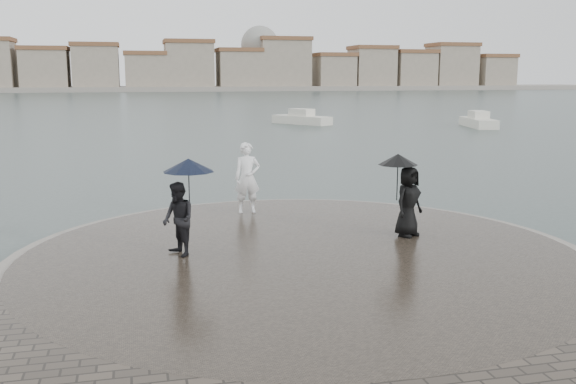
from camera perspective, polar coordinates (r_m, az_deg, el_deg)
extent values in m
plane|color=#2B3835|center=(10.75, 6.12, -12.17)|extent=(400.00, 400.00, 0.00)
cylinder|color=gray|center=(13.85, 1.26, -6.20)|extent=(12.50, 12.50, 0.32)
cylinder|color=#2D261E|center=(13.85, 1.26, -6.12)|extent=(11.90, 11.90, 0.36)
imported|color=white|center=(17.62, -3.64, 1.27)|extent=(0.72, 0.48, 1.94)
imported|color=black|center=(13.58, -9.73, -2.41)|extent=(0.84, 0.93, 1.56)
cylinder|color=black|center=(13.58, -8.78, 0.08)|extent=(0.02, 0.02, 0.90)
cone|color=black|center=(13.50, -8.84, 2.37)|extent=(1.08, 1.08, 0.28)
imported|color=black|center=(15.28, 10.64, -0.83)|extent=(0.97, 0.87, 1.66)
cylinder|color=black|center=(15.18, 9.69, 0.94)|extent=(0.02, 0.02, 0.90)
cone|color=black|center=(15.11, 9.75, 2.88)|extent=(0.94, 0.94, 0.26)
cube|color=gray|center=(172.41, -12.52, 8.95)|extent=(260.00, 20.00, 1.20)
cube|color=gray|center=(170.59, -20.76, 10.00)|extent=(11.00, 10.00, 10.00)
cube|color=brown|center=(170.71, -20.88, 11.84)|extent=(11.60, 10.60, 1.00)
cube|color=gray|center=(169.56, -16.68, 10.40)|extent=(11.00, 10.00, 11.00)
cube|color=brown|center=(169.72, -16.79, 12.42)|extent=(11.60, 10.60, 1.00)
cube|color=gray|center=(169.37, -12.55, 10.25)|extent=(10.00, 10.00, 9.00)
cube|color=brown|center=(169.46, -12.62, 11.94)|extent=(10.60, 10.60, 1.00)
cube|color=gray|center=(169.96, -8.79, 10.88)|extent=(12.00, 10.00, 12.00)
cube|color=brown|center=(170.15, -8.86, 13.06)|extent=(12.60, 10.60, 1.00)
cube|color=gray|center=(171.54, -4.38, 10.62)|extent=(11.00, 10.00, 10.00)
cube|color=brown|center=(171.66, -4.41, 12.46)|extent=(11.60, 10.60, 1.00)
cube|color=gray|center=(173.88, -0.40, 11.14)|extent=(13.00, 10.00, 13.00)
cube|color=brown|center=(174.11, -0.41, 13.45)|extent=(13.60, 10.60, 1.00)
cube|color=gray|center=(177.56, 4.08, 10.46)|extent=(10.00, 10.00, 9.00)
cube|color=brown|center=(177.64, 4.10, 12.07)|extent=(10.60, 10.60, 1.00)
cube|color=gray|center=(181.17, 7.46, 10.71)|extent=(11.00, 10.00, 11.00)
cube|color=brown|center=(181.32, 7.50, 12.61)|extent=(11.60, 10.60, 1.00)
cube|color=gray|center=(185.77, 10.97, 10.45)|extent=(11.00, 10.00, 10.00)
cube|color=brown|center=(185.88, 11.03, 12.14)|extent=(11.60, 10.60, 1.00)
cube|color=gray|center=(191.03, 14.32, 10.61)|extent=(12.00, 10.00, 12.00)
cube|color=brown|center=(191.20, 14.41, 12.56)|extent=(12.60, 10.60, 1.00)
cube|color=gray|center=(197.37, 17.70, 9.99)|extent=(10.00, 10.00, 9.00)
cube|color=brown|center=(197.45, 17.78, 11.44)|extent=(10.60, 10.60, 1.00)
sphere|color=gray|center=(174.74, -2.53, 12.94)|extent=(10.00, 10.00, 10.00)
cube|color=silver|center=(53.86, 16.55, 5.82)|extent=(2.77, 5.72, 0.90)
cube|color=silver|center=(53.82, 16.58, 6.46)|extent=(1.61, 2.21, 0.90)
cube|color=silver|center=(54.76, 1.22, 6.31)|extent=(4.43, 5.44, 0.90)
cube|color=silver|center=(54.72, 1.22, 6.94)|extent=(2.12, 2.33, 0.90)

